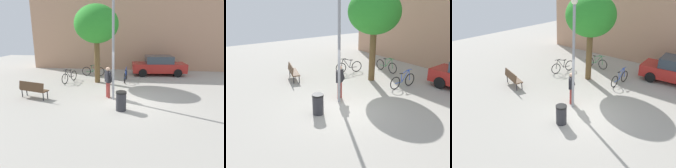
# 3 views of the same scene
# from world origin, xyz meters

# --- Properties ---
(ground_plane) EXTENTS (36.00, 36.00, 0.00)m
(ground_plane) POSITION_xyz_m (0.00, 0.00, 0.00)
(ground_plane) COLOR #A8A399
(lamppost) EXTENTS (0.28, 0.28, 5.16)m
(lamppost) POSITION_xyz_m (-0.76, 0.22, 3.03)
(lamppost) COLOR gray
(lamppost) RESTS_ON ground_plane
(person_by_lamppost) EXTENTS (0.50, 0.62, 1.67)m
(person_by_lamppost) POSITION_xyz_m (-1.07, 0.48, 0.97)
(person_by_lamppost) COLOR #9E3833
(person_by_lamppost) RESTS_ON ground_plane
(park_bench) EXTENTS (1.67, 0.90, 0.92)m
(park_bench) POSITION_xyz_m (-5.00, -0.14, 0.55)
(park_bench) COLOR #513823
(park_bench) RESTS_ON ground_plane
(plaza_tree) EXTENTS (2.92, 2.92, 5.17)m
(plaza_tree) POSITION_xyz_m (-2.25, 3.64, 3.89)
(plaza_tree) COLOR brown
(plaza_tree) RESTS_ON ground_plane
(bicycle_blue) EXTENTS (0.15, 1.81, 0.97)m
(bicycle_blue) POSITION_xyz_m (-0.31, 4.15, 0.38)
(bicycle_blue) COLOR black
(bicycle_blue) RESTS_ON ground_plane
(bicycle_green) EXTENTS (1.81, 0.08, 0.97)m
(bicycle_green) POSITION_xyz_m (-2.96, 5.62, 0.38)
(bicycle_green) COLOR black
(bicycle_green) RESTS_ON ground_plane
(bicycle_black) EXTENTS (0.53, 1.76, 0.97)m
(bicycle_black) POSITION_xyz_m (-4.21, 3.46, 0.38)
(bicycle_black) COLOR black
(bicycle_black) RESTS_ON ground_plane
(trash_bin) EXTENTS (0.49, 0.49, 0.89)m
(trash_bin) POSITION_xyz_m (-0.25, -1.24, 0.45)
(trash_bin) COLOR #2D2D33
(trash_bin) RESTS_ON ground_plane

